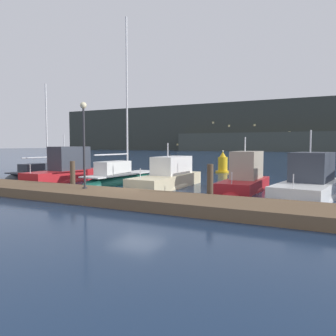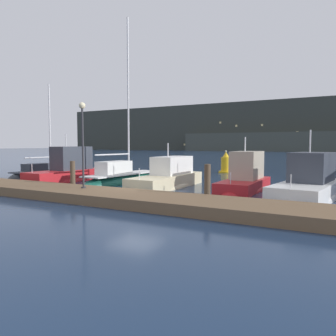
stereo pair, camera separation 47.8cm
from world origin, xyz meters
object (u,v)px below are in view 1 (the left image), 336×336
motorboat_berth_5 (245,183)px  channel_buoy (223,164)px  sailboat_berth_3 (121,180)px  dock_lamppost (84,131)px  motorboat_berth_4 (168,182)px  sailboat_berth_1 (42,176)px  motorboat_berth_2 (65,175)px  motorboat_berth_6 (309,190)px

motorboat_berth_5 → channel_buoy: bearing=113.9°
sailboat_berth_3 → dock_lamppost: 7.10m
motorboat_berth_4 → sailboat_berth_1: bearing=176.0°
motorboat_berth_2 → dock_lamppost: 8.18m
motorboat_berth_2 → sailboat_berth_3: sailboat_berth_3 is taller
motorboat_berth_4 → channel_buoy: bearing=91.2°
sailboat_berth_1 → motorboat_berth_2: (3.86, -1.43, 0.35)m
sailboat_berth_1 → channel_buoy: sailboat_berth_1 is taller
motorboat_berth_5 → dock_lamppost: size_ratio=1.38×
motorboat_berth_6 → channel_buoy: bearing=124.4°
motorboat_berth_6 → dock_lamppost: (-9.83, -4.95, 2.87)m
motorboat_berth_4 → motorboat_berth_6: size_ratio=1.03×
sailboat_berth_1 → motorboat_berth_6: bearing=-3.5°
motorboat_berth_4 → dock_lamppost: dock_lamppost is taller
motorboat_berth_5 → motorboat_berth_6: bearing=-21.1°
motorboat_berth_5 → dock_lamppost: dock_lamppost is taller
sailboat_berth_3 → motorboat_berth_6: 12.00m
motorboat_berth_5 → channel_buoy: 11.73m
sailboat_berth_1 → sailboat_berth_3: size_ratio=0.69×
sailboat_berth_3 → dock_lamppost: bearing=-70.7°
motorboat_berth_2 → dock_lamppost: dock_lamppost is taller
sailboat_berth_3 → motorboat_berth_4: bearing=-9.8°
dock_lamppost → sailboat_berth_3: bearing=109.3°
motorboat_berth_5 → sailboat_berth_3: bearing=-178.1°
motorboat_berth_2 → motorboat_berth_5: (12.36, 1.57, -0.02)m
motorboat_berth_4 → motorboat_berth_5: size_ratio=1.25×
motorboat_berth_6 → motorboat_berth_2: bearing=-179.2°
motorboat_berth_6 → dock_lamppost: size_ratio=1.67×
sailboat_berth_1 → motorboat_berth_4: 11.75m
motorboat_berth_2 → motorboat_berth_6: 15.88m
sailboat_berth_1 → dock_lamppost: (9.90, -6.17, 3.16)m
motorboat_berth_4 → motorboat_berth_6: 8.02m
sailboat_berth_3 → motorboat_berth_4: 4.00m
sailboat_berth_1 → motorboat_berth_4: sailboat_berth_1 is taller
sailboat_berth_1 → dock_lamppost: sailboat_berth_1 is taller
sailboat_berth_1 → sailboat_berth_3: 7.78m
motorboat_berth_5 → motorboat_berth_6: (3.51, -1.36, -0.04)m
motorboat_berth_4 → motorboat_berth_5: (4.50, 0.95, 0.11)m
motorboat_berth_4 → sailboat_berth_3: bearing=170.2°
dock_lamppost → motorboat_berth_2: bearing=141.9°
sailboat_berth_1 → channel_buoy: (11.47, 10.86, 0.69)m
sailboat_berth_1 → channel_buoy: 15.82m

